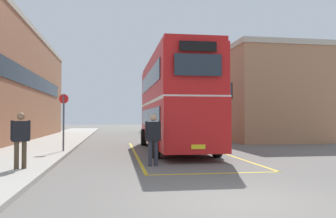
{
  "coord_description": "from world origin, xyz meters",
  "views": [
    {
      "loc": [
        -2.58,
        -6.49,
        1.67
      ],
      "look_at": [
        0.58,
        12.85,
        2.18
      ],
      "focal_mm": 36.7,
      "sensor_mm": 36.0,
      "label": 1
    }
  ],
  "objects_px": {
    "pedestrian_waiting_near": "(21,136)",
    "single_deck_bus": "(160,118)",
    "bus_stop_sign": "(64,117)",
    "pedestrian_boarding": "(153,136)",
    "double_decker_bus": "(174,102)"
  },
  "relations": [
    {
      "from": "pedestrian_waiting_near",
      "to": "single_deck_bus",
      "type": "bearing_deg",
      "value": 73.51
    },
    {
      "from": "single_deck_bus",
      "to": "bus_stop_sign",
      "type": "distance_m",
      "value": 22.88
    },
    {
      "from": "bus_stop_sign",
      "to": "pedestrian_waiting_near",
      "type": "bearing_deg",
      "value": -95.18
    },
    {
      "from": "pedestrian_waiting_near",
      "to": "bus_stop_sign",
      "type": "relative_size",
      "value": 0.64
    },
    {
      "from": "pedestrian_boarding",
      "to": "bus_stop_sign",
      "type": "xyz_separation_m",
      "value": [
        -3.63,
        4.6,
        0.67
      ]
    },
    {
      "from": "double_decker_bus",
      "to": "single_deck_bus",
      "type": "height_order",
      "value": "double_decker_bus"
    },
    {
      "from": "pedestrian_waiting_near",
      "to": "bus_stop_sign",
      "type": "height_order",
      "value": "bus_stop_sign"
    },
    {
      "from": "double_decker_bus",
      "to": "pedestrian_boarding",
      "type": "xyz_separation_m",
      "value": [
        -1.73,
        -5.55,
        -1.46
      ]
    },
    {
      "from": "single_deck_bus",
      "to": "pedestrian_boarding",
      "type": "relative_size",
      "value": 5.49
    },
    {
      "from": "pedestrian_waiting_near",
      "to": "bus_stop_sign",
      "type": "xyz_separation_m",
      "value": [
        0.5,
        5.54,
        0.61
      ]
    },
    {
      "from": "single_deck_bus",
      "to": "pedestrian_boarding",
      "type": "height_order",
      "value": "single_deck_bus"
    },
    {
      "from": "double_decker_bus",
      "to": "pedestrian_boarding",
      "type": "height_order",
      "value": "double_decker_bus"
    },
    {
      "from": "double_decker_bus",
      "to": "pedestrian_waiting_near",
      "type": "relative_size",
      "value": 6.38
    },
    {
      "from": "pedestrian_waiting_near",
      "to": "pedestrian_boarding",
      "type": "bearing_deg",
      "value": 12.8
    },
    {
      "from": "pedestrian_waiting_near",
      "to": "double_decker_bus",
      "type": "bearing_deg",
      "value": 47.85
    }
  ]
}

